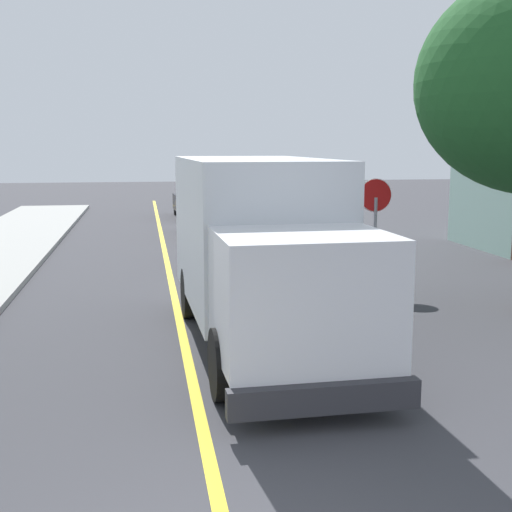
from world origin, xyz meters
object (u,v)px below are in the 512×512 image
parked_car_mid (205,215)px  stop_sign (375,212)px  box_truck (261,243)px  parked_car_far (195,201)px  parked_car_near (246,239)px

parked_car_mid → stop_sign: (3.18, -10.08, 1.06)m
box_truck → parked_car_far: bearing=88.8°
parked_car_far → stop_sign: size_ratio=1.69×
parked_car_mid → stop_sign: bearing=-72.5°
stop_sign → parked_car_mid: bearing=107.5°
parked_car_near → stop_sign: bearing=-52.7°
box_truck → parked_car_near: size_ratio=1.65×
box_truck → parked_car_near: bearing=83.4°
parked_car_near → parked_car_far: 13.42m
box_truck → stop_sign: 5.36m
parked_car_mid → box_truck: bearing=-91.2°
parked_car_near → stop_sign: stop_sign is taller
box_truck → parked_car_far: 20.95m
parked_car_mid → parked_car_near: bearing=-85.1°
box_truck → parked_car_far: (0.46, 20.92, -0.97)m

